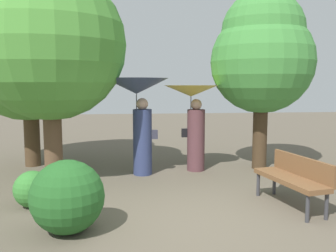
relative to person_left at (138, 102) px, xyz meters
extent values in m
plane|color=brown|center=(0.72, -2.90, -1.65)|extent=(40.00, 40.00, 0.00)
cylinder|color=navy|center=(0.09, -0.01, -0.91)|extent=(0.42, 0.42, 1.48)
sphere|color=tan|center=(0.09, -0.01, -0.05)|extent=(0.26, 0.26, 0.26)
cylinder|color=#333338|center=(-0.04, 0.01, -0.26)|extent=(0.02, 0.02, 0.85)
cone|color=#38476B|center=(-0.04, 0.01, 0.34)|extent=(1.43, 1.43, 0.35)
cube|color=#333342|center=(0.36, -0.05, -0.73)|extent=(0.14, 0.10, 0.20)
cylinder|color=#563338|center=(1.35, 0.23, -0.93)|extent=(0.41, 0.41, 1.44)
sphere|color=tan|center=(1.35, 0.23, -0.09)|extent=(0.26, 0.26, 0.26)
cylinder|color=#333338|center=(1.23, 0.25, -0.30)|extent=(0.02, 0.02, 0.80)
cone|color=#D8C64C|center=(1.23, 0.25, 0.23)|extent=(1.25, 1.25, 0.26)
cube|color=black|center=(1.09, 0.27, -0.75)|extent=(0.14, 0.10, 0.20)
cylinder|color=#38383D|center=(2.11, -1.84, -1.43)|extent=(0.06, 0.06, 0.44)
cylinder|color=#38383D|center=(2.45, -1.77, -1.43)|extent=(0.06, 0.06, 0.44)
cylinder|color=#38383D|center=(2.37, -3.15, -1.43)|extent=(0.06, 0.06, 0.44)
cylinder|color=#38383D|center=(2.71, -3.09, -1.43)|extent=(0.06, 0.06, 0.44)
cube|color=brown|center=(2.41, -2.46, -1.19)|extent=(0.72, 1.56, 0.08)
cube|color=brown|center=(2.65, -2.41, -0.99)|extent=(0.35, 1.48, 0.35)
cylinder|color=#4C3823|center=(-2.61, 1.18, 0.24)|extent=(0.38, 0.38, 3.77)
sphere|color=#4C9338|center=(-2.61, 1.18, 1.18)|extent=(3.37, 3.37, 3.37)
sphere|color=#4C9338|center=(-2.61, 1.18, 1.93)|extent=(2.70, 2.70, 2.70)
cylinder|color=#42301E|center=(2.92, 0.26, 0.05)|extent=(0.34, 0.34, 3.40)
sphere|color=#428C3D|center=(2.92, 0.26, 0.91)|extent=(2.41, 2.41, 2.41)
sphere|color=#428C3D|center=(2.92, 0.26, 1.59)|extent=(1.93, 1.93, 1.93)
cylinder|color=brown|center=(-1.82, -0.23, 0.25)|extent=(0.38, 0.38, 3.80)
sphere|color=#4C9338|center=(-1.82, -0.23, 1.20)|extent=(3.15, 3.15, 3.15)
sphere|color=#4C9338|center=(-1.82, -0.23, 1.96)|extent=(2.52, 2.52, 2.52)
sphere|color=#387F33|center=(-1.82, -2.00, -1.34)|extent=(0.61, 0.61, 0.61)
sphere|color=#235B23|center=(-1.07, -3.13, -1.14)|extent=(1.01, 1.01, 1.01)
camera|label=1|loc=(-0.24, -7.97, 0.37)|focal=38.32mm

